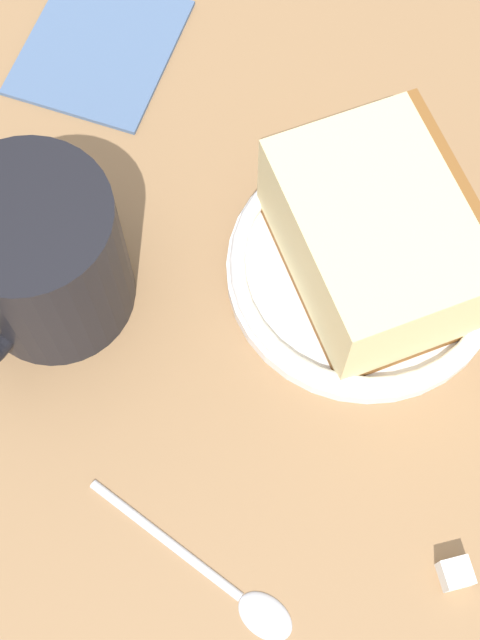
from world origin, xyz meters
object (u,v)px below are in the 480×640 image
Objects in this scene: small_plate at (364,267)px; folded_napkin at (99,45)px; tea_mug at (40,258)px; cake_slice at (377,238)px; sugar_cube at (462,567)px; teaspoon at (231,589)px.

small_plate reaches higher than folded_napkin.
tea_mug is (13.55, -11.10, 3.83)cm from small_plate.
small_plate is 1.08× the size of cake_slice.
sugar_cube is (8.69, 14.61, -3.57)cm from cake_slice.
tea_mug is at bearing -39.07° from cake_slice.
tea_mug reaches higher than cake_slice.
tea_mug reaches higher than folded_napkin.
folded_napkin is (0.58, -22.66, -0.64)cm from small_plate.
tea_mug is 0.88× the size of teaspoon.
cake_slice is at bearing 140.93° from tea_mug.
sugar_cube reaches higher than teaspoon.
tea_mug is 1.03× the size of folded_napkin.
folded_napkin is (-16.94, -30.16, -0.05)cm from teaspoon.
sugar_cube is at bearing 101.21° from tea_mug.
teaspoon is at bearing 23.18° from small_plate.
tea_mug reaches higher than small_plate.
teaspoon is at bearing 22.60° from cake_slice.
cake_slice reaches higher than folded_napkin.
teaspoon reaches higher than folded_napkin.
small_plate is at bearing 140.67° from tea_mug.
tea_mug is at bearing -39.33° from small_plate.
folded_napkin is at bearing -101.87° from sugar_cube.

